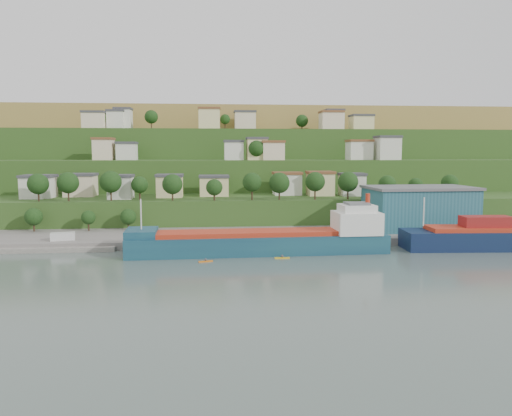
{
  "coord_description": "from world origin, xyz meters",
  "views": [
    {
      "loc": [
        -10.71,
        -112.98,
        24.86
      ],
      "look_at": [
        0.96,
        15.0,
        10.57
      ],
      "focal_mm": 35.0,
      "sensor_mm": 36.0,
      "label": 1
    }
  ],
  "objects": [
    {
      "name": "kayak_yellow",
      "position": [
        5.94,
        1.63,
        0.26
      ],
      "size": [
        3.6,
        0.81,
        0.89
      ],
      "rotation": [
        0.0,
        0.0,
        -0.05
      ],
      "color": "gold",
      "rests_on": "ground"
    },
    {
      "name": "quay",
      "position": [
        20.0,
        28.0,
        0.0
      ],
      "size": [
        220.0,
        26.0,
        4.0
      ],
      "primitive_type": "cube",
      "color": "slate",
      "rests_on": "ground"
    },
    {
      "name": "ground",
      "position": [
        0.0,
        0.0,
        0.0
      ],
      "size": [
        500.0,
        500.0,
        0.0
      ],
      "primitive_type": "plane",
      "color": "#495951",
      "rests_on": "ground"
    },
    {
      "name": "hillside",
      "position": [
        -0.02,
        168.7,
        0.09
      ],
      "size": [
        360.0,
        210.78,
        96.0
      ],
      "color": "#284719",
      "rests_on": "ground"
    },
    {
      "name": "caravan",
      "position": [
        -49.48,
        20.03,
        2.61
      ],
      "size": [
        6.44,
        3.78,
        2.82
      ],
      "primitive_type": "cube",
      "rotation": [
        0.0,
        0.0,
        0.22
      ],
      "color": "silver",
      "rests_on": "pebble_beach"
    },
    {
      "name": "dinghy",
      "position": [
        -46.78,
        20.67,
        1.59
      ],
      "size": [
        4.08,
        2.0,
        0.78
      ],
      "primitive_type": "cube",
      "rotation": [
        0.0,
        0.0,
        0.14
      ],
      "color": "silver",
      "rests_on": "pebble_beach"
    },
    {
      "name": "cargo_ship_near",
      "position": [
        3.06,
        8.28,
        2.64
      ],
      "size": [
        64.57,
        12.04,
        16.53
      ],
      "rotation": [
        0.0,
        0.0,
        0.03
      ],
      "color": "#133149",
      "rests_on": "ground"
    },
    {
      "name": "warehouse",
      "position": [
        51.76,
        31.0,
        8.43
      ],
      "size": [
        31.71,
        20.18,
        12.8
      ],
      "rotation": [
        0.0,
        0.0,
        0.04
      ],
      "color": "#205562",
      "rests_on": "quay"
    },
    {
      "name": "kayak_orange",
      "position": [
        -12.02,
        -0.47,
        0.24
      ],
      "size": [
        3.35,
        1.36,
        0.83
      ],
      "rotation": [
        0.0,
        0.0,
        0.24
      ],
      "color": "orange",
      "rests_on": "ground"
    },
    {
      "name": "pebble_beach",
      "position": [
        -55.0,
        22.0,
        0.0
      ],
      "size": [
        40.0,
        18.0,
        2.4
      ],
      "primitive_type": "cube",
      "color": "slate",
      "rests_on": "ground"
    }
  ]
}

